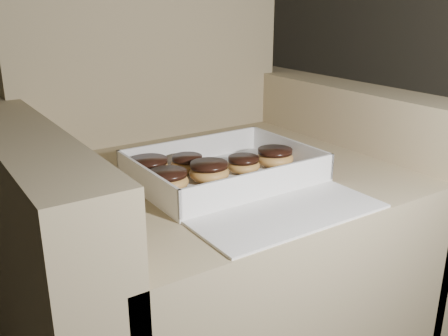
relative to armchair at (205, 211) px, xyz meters
The scene contains 11 objects.
armchair is the anchor object (origin of this frame).
bakery_box 0.23m from the armchair, 100.74° to the right, with size 0.37×0.43×0.06m.
donut_a 0.24m from the armchair, 57.57° to the right, with size 0.08×0.08×0.04m.
donut_b 0.22m from the armchair, 85.44° to the right, with size 0.07×0.07×0.04m.
donut_c 0.28m from the armchair, 139.86° to the right, with size 0.08×0.08×0.04m.
donut_d 0.20m from the armchair, 141.30° to the right, with size 0.07×0.07×0.04m.
donut_e 0.24m from the armchair, 118.12° to the right, with size 0.08×0.08×0.04m.
donut_f 0.25m from the armchair, 161.47° to the right, with size 0.09×0.09×0.04m.
crumb_a 0.29m from the armchair, 107.62° to the right, with size 0.01×0.01×0.00m, color black.
crumb_b 0.29m from the armchair, 89.96° to the right, with size 0.01×0.01×0.00m, color black.
crumb_c 0.26m from the armchair, 74.01° to the right, with size 0.01×0.01×0.00m, color black.
Camera 1 is at (-0.27, -0.84, 0.83)m, focal length 40.00 mm.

